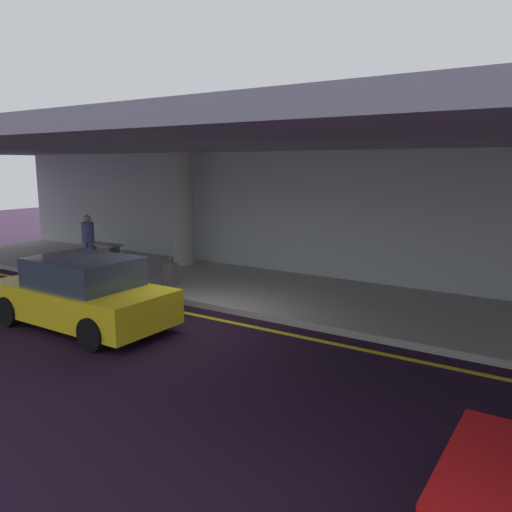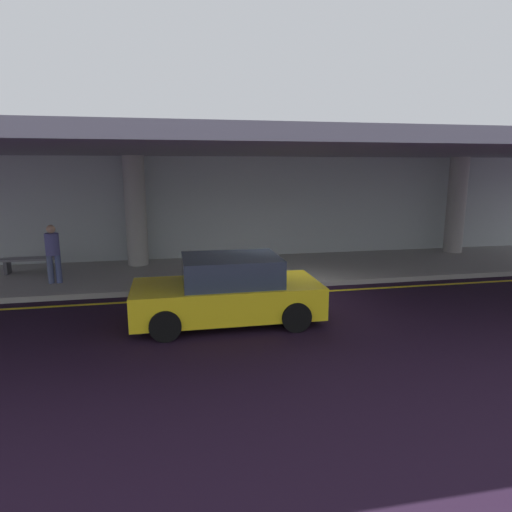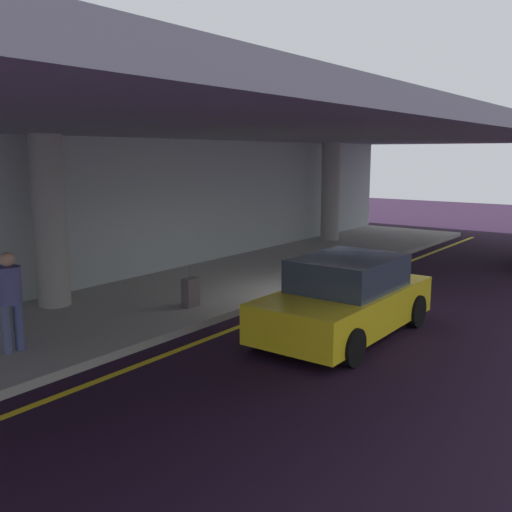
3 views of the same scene
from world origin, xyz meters
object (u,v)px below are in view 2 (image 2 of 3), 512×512
object	(u,v)px
traveler_with_luggage	(53,250)
bench_metal	(29,262)
support_column_far_left	(136,211)
support_column_left_mid	(456,205)
suitcase_upright_primary	(191,269)
car_yellow_taxi	(228,291)

from	to	relation	value
traveler_with_luggage	bench_metal	size ratio (longest dim) A/B	1.05
bench_metal	traveler_with_luggage	bearing A→B (deg)	-52.84
support_column_far_left	support_column_left_mid	world-z (taller)	same
traveler_with_luggage	bench_metal	xyz separation A→B (m)	(-1.10, 1.46, -0.61)
support_column_left_mid	suitcase_upright_primary	world-z (taller)	support_column_left_mid
support_column_left_mid	car_yellow_taxi	world-z (taller)	support_column_left_mid
car_yellow_taxi	suitcase_upright_primary	distance (m)	3.45
support_column_left_mid	suitcase_upright_primary	bearing A→B (deg)	-166.59
car_yellow_taxi	suitcase_upright_primary	bearing A→B (deg)	98.02
support_column_left_mid	bench_metal	world-z (taller)	support_column_left_mid
traveler_with_luggage	suitcase_upright_primary	distance (m)	3.93
traveler_with_luggage	bench_metal	bearing A→B (deg)	-168.67
suitcase_upright_primary	bench_metal	distance (m)	5.29
support_column_left_mid	bench_metal	distance (m)	15.37
bench_metal	suitcase_upright_primary	bearing A→B (deg)	-20.44
traveler_with_luggage	bench_metal	distance (m)	1.93
traveler_with_luggage	suitcase_upright_primary	world-z (taller)	traveler_with_luggage
suitcase_upright_primary	bench_metal	size ratio (longest dim) A/B	0.56
support_column_far_left	suitcase_upright_primary	size ratio (longest dim) A/B	4.06
traveler_with_luggage	suitcase_upright_primary	size ratio (longest dim) A/B	1.87
support_column_far_left	traveler_with_luggage	xyz separation A→B (m)	(-2.18, -2.07, -0.86)
support_column_far_left	traveler_with_luggage	size ratio (longest dim) A/B	2.17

